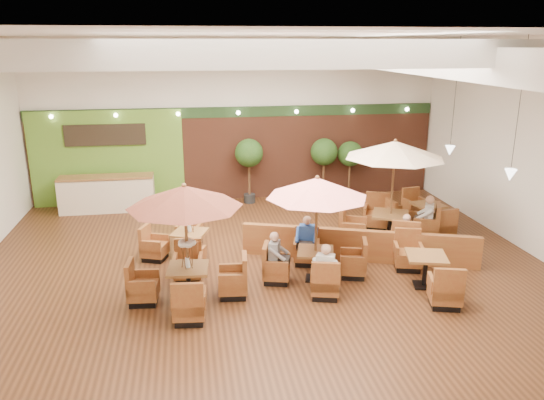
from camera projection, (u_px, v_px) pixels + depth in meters
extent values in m
plane|color=#381E0F|center=(263.00, 263.00, 13.30)|extent=(14.00, 14.00, 0.00)
cube|color=silver|center=(238.00, 120.00, 18.19)|extent=(14.00, 0.04, 5.50)
cube|color=silver|center=(330.00, 250.00, 6.84)|extent=(14.00, 0.04, 5.50)
cube|color=silver|center=(532.00, 147.00, 13.59)|extent=(0.04, 12.00, 5.50)
cube|color=white|center=(262.00, 34.00, 11.73)|extent=(14.00, 12.00, 0.04)
cube|color=brown|center=(238.00, 154.00, 18.46)|extent=(13.90, 0.10, 3.20)
cube|color=#1E3819|center=(238.00, 112.00, 18.03)|extent=(13.90, 0.12, 0.35)
cube|color=#598B28|center=(108.00, 158.00, 17.72)|extent=(5.00, 0.08, 3.20)
cube|color=black|center=(105.00, 135.00, 17.42)|extent=(2.60, 0.08, 0.70)
cube|color=white|center=(410.00, 59.00, 12.42)|extent=(0.60, 11.00, 0.60)
cube|color=white|center=(300.00, 54.00, 8.04)|extent=(13.60, 0.12, 0.45)
cube|color=white|center=(272.00, 51.00, 10.60)|extent=(13.60, 0.12, 0.45)
cube|color=white|center=(255.00, 50.00, 13.06)|extent=(13.60, 0.12, 0.45)
cube|color=white|center=(243.00, 48.00, 15.61)|extent=(13.60, 0.12, 0.45)
cylinder|color=black|center=(519.00, 107.00, 12.13)|extent=(0.01, 0.01, 3.20)
cone|color=white|center=(510.00, 175.00, 12.59)|extent=(0.28, 0.28, 0.28)
cylinder|color=black|center=(455.00, 95.00, 14.97)|extent=(0.01, 0.01, 3.20)
cone|color=white|center=(450.00, 151.00, 15.43)|extent=(0.28, 0.28, 0.28)
sphere|color=#FFEAC6|center=(51.00, 117.00, 16.89)|extent=(0.14, 0.14, 0.14)
sphere|color=#FFEAC6|center=(116.00, 115.00, 17.20)|extent=(0.14, 0.14, 0.14)
sphere|color=#FFEAC6|center=(178.00, 114.00, 17.51)|extent=(0.14, 0.14, 0.14)
sphere|color=#FFEAC6|center=(238.00, 113.00, 17.82)|extent=(0.14, 0.14, 0.14)
sphere|color=#FFEAC6|center=(297.00, 112.00, 18.13)|extent=(0.14, 0.14, 0.14)
sphere|color=#FFEAC6|center=(353.00, 110.00, 18.43)|extent=(0.14, 0.14, 0.14)
sphere|color=#FFEAC6|center=(407.00, 109.00, 18.74)|extent=(0.14, 0.14, 0.14)
cube|color=beige|center=(107.00, 195.00, 17.29)|extent=(3.00, 0.70, 1.10)
cube|color=brown|center=(106.00, 177.00, 17.11)|extent=(3.00, 0.75, 0.06)
cube|color=brown|center=(358.00, 245.00, 13.36)|extent=(5.65, 2.15, 0.82)
cube|color=brown|center=(188.00, 269.00, 11.24)|extent=(0.92, 0.92, 0.06)
cylinder|color=black|center=(189.00, 284.00, 11.34)|extent=(0.10, 0.10, 0.66)
cube|color=black|center=(189.00, 298.00, 11.44)|extent=(0.49, 0.49, 0.04)
cube|color=brown|center=(189.00, 308.00, 10.46)|extent=(0.67, 0.67, 0.32)
cube|color=brown|center=(190.00, 300.00, 10.13)|extent=(0.63, 0.16, 0.70)
cube|color=brown|center=(174.00, 299.00, 10.38)|extent=(0.13, 0.55, 0.28)
cube|color=brown|center=(204.00, 298.00, 10.42)|extent=(0.13, 0.55, 0.28)
cube|color=black|center=(190.00, 318.00, 10.52)|extent=(0.60, 0.60, 0.14)
cube|color=brown|center=(188.00, 269.00, 12.25)|extent=(0.67, 0.67, 0.32)
cube|color=brown|center=(187.00, 252.00, 12.41)|extent=(0.63, 0.16, 0.70)
cube|color=brown|center=(201.00, 260.00, 12.22)|extent=(0.13, 0.55, 0.28)
cube|color=brown|center=(175.00, 261.00, 12.18)|extent=(0.13, 0.55, 0.28)
cube|color=black|center=(189.00, 278.00, 12.32)|extent=(0.60, 0.60, 0.14)
cube|color=brown|center=(144.00, 290.00, 11.21)|extent=(0.67, 0.67, 0.32)
cube|color=brown|center=(155.00, 275.00, 11.19)|extent=(0.16, 0.63, 0.70)
cube|color=brown|center=(145.00, 275.00, 11.43)|extent=(0.55, 0.13, 0.28)
cube|color=brown|center=(141.00, 287.00, 10.88)|extent=(0.55, 0.13, 0.28)
cube|color=black|center=(144.00, 300.00, 11.28)|extent=(0.60, 0.60, 0.14)
cube|color=brown|center=(233.00, 283.00, 11.50)|extent=(0.67, 0.67, 0.32)
cube|color=brown|center=(221.00, 272.00, 11.35)|extent=(0.16, 0.63, 0.70)
cube|color=brown|center=(233.00, 281.00, 11.17)|extent=(0.55, 0.13, 0.28)
cube|color=brown|center=(233.00, 270.00, 11.72)|extent=(0.55, 0.13, 0.28)
cube|color=black|center=(233.00, 293.00, 11.57)|extent=(0.60, 0.60, 0.14)
cylinder|color=brown|center=(187.00, 245.00, 11.09)|extent=(0.06, 0.06, 2.50)
cone|color=#502217|center=(184.00, 196.00, 10.78)|extent=(2.40, 2.40, 0.45)
sphere|color=brown|center=(184.00, 185.00, 10.71)|extent=(0.10, 0.10, 0.10)
cylinder|color=silver|center=(188.00, 262.00, 11.20)|extent=(0.10, 0.10, 0.22)
cube|color=brown|center=(316.00, 252.00, 12.22)|extent=(1.00, 1.00, 0.06)
cylinder|color=black|center=(315.00, 265.00, 12.31)|extent=(0.10, 0.10, 0.64)
cube|color=black|center=(315.00, 278.00, 12.41)|extent=(0.53, 0.53, 0.04)
cube|color=brown|center=(325.00, 285.00, 11.47)|extent=(0.73, 0.73, 0.31)
cube|color=brown|center=(332.00, 277.00, 11.17)|extent=(0.60, 0.25, 0.67)
cube|color=brown|center=(312.00, 276.00, 11.44)|extent=(0.21, 0.53, 0.27)
cube|color=brown|center=(338.00, 277.00, 11.38)|extent=(0.21, 0.53, 0.27)
cube|color=black|center=(325.00, 294.00, 11.53)|extent=(0.65, 0.65, 0.13)
cube|color=brown|center=(306.00, 253.00, 13.20)|extent=(0.73, 0.73, 0.31)
cube|color=brown|center=(302.00, 239.00, 13.33)|extent=(0.60, 0.25, 0.67)
cube|color=brown|center=(318.00, 246.00, 13.11)|extent=(0.21, 0.53, 0.27)
cube|color=brown|center=(295.00, 245.00, 13.17)|extent=(0.21, 0.53, 0.27)
cube|color=black|center=(306.00, 261.00, 13.26)|extent=(0.65, 0.65, 0.13)
cube|color=brown|center=(276.00, 270.00, 12.19)|extent=(0.73, 0.73, 0.31)
cube|color=brown|center=(286.00, 257.00, 12.21)|extent=(0.25, 0.60, 0.67)
cube|color=brown|center=(278.00, 258.00, 12.40)|extent=(0.53, 0.21, 0.27)
cube|color=brown|center=(275.00, 268.00, 11.87)|extent=(0.53, 0.21, 0.27)
cube|color=black|center=(276.00, 279.00, 12.25)|extent=(0.65, 0.65, 0.13)
cube|color=brown|center=(353.00, 265.00, 12.47)|extent=(0.73, 0.73, 0.31)
cube|color=brown|center=(344.00, 256.00, 12.29)|extent=(0.25, 0.60, 0.67)
cube|color=brown|center=(354.00, 262.00, 12.15)|extent=(0.53, 0.21, 0.27)
cube|color=brown|center=(353.00, 253.00, 12.68)|extent=(0.53, 0.21, 0.27)
cube|color=black|center=(352.00, 274.00, 12.54)|extent=(0.65, 0.65, 0.13)
cylinder|color=brown|center=(316.00, 231.00, 12.07)|extent=(0.06, 0.06, 2.41)
cone|color=#F77B77|center=(317.00, 188.00, 11.78)|extent=(2.31, 2.31, 0.45)
sphere|color=brown|center=(317.00, 177.00, 11.71)|extent=(0.10, 0.10, 0.10)
cube|color=brown|center=(391.00, 214.00, 14.50)|extent=(1.25, 1.25, 0.07)
cylinder|color=black|center=(390.00, 228.00, 14.61)|extent=(0.11, 0.11, 0.74)
cube|color=black|center=(389.00, 241.00, 14.72)|extent=(0.66, 0.66, 0.04)
cube|color=brown|center=(405.00, 244.00, 13.63)|extent=(0.91, 0.91, 0.36)
cube|color=brown|center=(414.00, 235.00, 13.30)|extent=(0.68, 0.38, 0.78)
cube|color=brown|center=(392.00, 235.00, 13.64)|extent=(0.33, 0.60, 0.31)
cube|color=brown|center=(418.00, 237.00, 13.49)|extent=(0.33, 0.60, 0.31)
cube|color=black|center=(404.00, 254.00, 13.70)|extent=(0.81, 0.81, 0.16)
cube|color=brown|center=(376.00, 218.00, 15.63)|extent=(0.91, 0.91, 0.36)
cube|color=brown|center=(370.00, 205.00, 15.77)|extent=(0.68, 0.38, 0.78)
cube|color=brown|center=(388.00, 212.00, 15.49)|extent=(0.33, 0.60, 0.31)
cube|color=brown|center=(365.00, 210.00, 15.65)|extent=(0.33, 0.60, 0.31)
cube|color=black|center=(376.00, 227.00, 15.71)|extent=(0.81, 0.81, 0.16)
cube|color=brown|center=(353.00, 233.00, 14.47)|extent=(0.91, 0.91, 0.36)
cube|color=brown|center=(361.00, 219.00, 14.52)|extent=(0.38, 0.68, 0.78)
cube|color=brown|center=(354.00, 221.00, 14.70)|extent=(0.60, 0.33, 0.31)
cube|color=brown|center=(351.00, 229.00, 14.10)|extent=(0.60, 0.33, 0.31)
cube|color=black|center=(352.00, 241.00, 14.54)|extent=(0.81, 0.81, 0.16)
cube|color=brown|center=(426.00, 228.00, 14.80)|extent=(0.91, 0.91, 0.36)
cube|color=brown|center=(419.00, 219.00, 14.55)|extent=(0.38, 0.68, 0.78)
cube|color=brown|center=(426.00, 225.00, 14.43)|extent=(0.60, 0.33, 0.31)
cube|color=brown|center=(426.00, 217.00, 15.03)|extent=(0.60, 0.33, 0.31)
cube|color=black|center=(425.00, 237.00, 14.87)|extent=(0.81, 0.81, 0.16)
cylinder|color=brown|center=(392.00, 194.00, 14.33)|extent=(0.06, 0.06, 2.79)
cone|color=beige|center=(395.00, 149.00, 13.98)|extent=(2.68, 2.68, 0.45)
sphere|color=brown|center=(396.00, 141.00, 13.91)|extent=(0.10, 0.10, 0.10)
cube|color=brown|center=(190.00, 233.00, 13.48)|extent=(1.03, 1.03, 0.06)
cylinder|color=black|center=(190.00, 245.00, 13.58)|extent=(0.09, 0.09, 0.62)
cube|color=black|center=(191.00, 257.00, 13.67)|extent=(0.55, 0.55, 0.04)
cube|color=brown|center=(191.00, 261.00, 12.75)|extent=(0.75, 0.75, 0.30)
cube|color=brown|center=(194.00, 253.00, 12.46)|extent=(0.58, 0.30, 0.66)
cube|color=brown|center=(180.00, 252.00, 12.75)|extent=(0.26, 0.51, 0.26)
cube|color=brown|center=(201.00, 254.00, 12.64)|extent=(0.26, 0.51, 0.26)
cube|color=black|center=(191.00, 269.00, 12.81)|extent=(0.67, 0.67, 0.13)
cube|color=brown|center=(190.00, 235.00, 14.44)|extent=(0.75, 0.75, 0.30)
cube|color=brown|center=(186.00, 223.00, 14.56)|extent=(0.58, 0.30, 0.66)
cube|color=brown|center=(199.00, 229.00, 14.33)|extent=(0.26, 0.51, 0.26)
cube|color=brown|center=(180.00, 228.00, 14.44)|extent=(0.26, 0.51, 0.26)
cube|color=black|center=(190.00, 242.00, 14.50)|extent=(0.67, 0.67, 0.13)
cube|color=brown|center=(155.00, 249.00, 13.46)|extent=(0.75, 0.75, 0.30)
cube|color=brown|center=(163.00, 237.00, 13.49)|extent=(0.30, 0.58, 0.66)
cube|color=brown|center=(159.00, 238.00, 13.66)|extent=(0.51, 0.26, 0.26)
cube|color=brown|center=(150.00, 246.00, 13.15)|extent=(0.51, 0.26, 0.26)
cube|color=black|center=(155.00, 257.00, 13.52)|extent=(0.67, 0.67, 0.13)
cylinder|color=silver|center=(189.00, 227.00, 13.44)|extent=(0.10, 0.10, 0.22)
cube|color=brown|center=(426.00, 256.00, 11.85)|extent=(1.06, 1.06, 0.06)
cylinder|color=black|center=(425.00, 271.00, 11.95)|extent=(0.10, 0.10, 0.67)
cube|color=black|center=(424.00, 285.00, 12.06)|extent=(0.56, 0.56, 0.04)
cube|color=brown|center=(445.00, 293.00, 11.06)|extent=(0.77, 0.77, 0.32)
cube|color=brown|center=(455.00, 285.00, 10.75)|extent=(0.63, 0.27, 0.71)
cube|color=brown|center=(431.00, 283.00, 11.04)|extent=(0.23, 0.56, 0.28)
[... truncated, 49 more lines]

